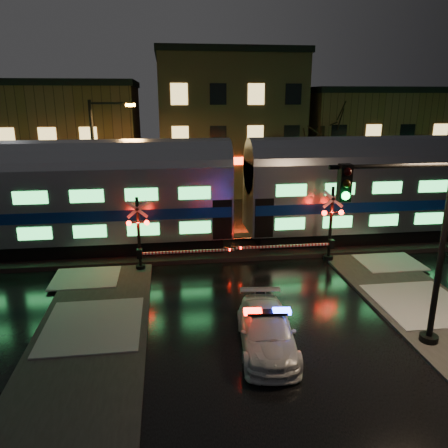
{
  "coord_description": "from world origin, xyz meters",
  "views": [
    {
      "loc": [
        -3.6,
        -17.94,
        8.27
      ],
      "look_at": [
        -0.87,
        2.5,
        2.2
      ],
      "focal_mm": 35.0,
      "sensor_mm": 36.0,
      "label": 1
    }
  ],
  "objects_px": {
    "police_car": "(267,331)",
    "crossing_signal_right": "(324,232)",
    "crossing_signal_left": "(147,242)",
    "streetlight": "(99,159)",
    "traffic_light": "(413,249)"
  },
  "relations": [
    {
      "from": "police_car",
      "to": "streetlight",
      "type": "bearing_deg",
      "value": 122.54
    },
    {
      "from": "police_car",
      "to": "crossing_signal_right",
      "type": "height_order",
      "value": "crossing_signal_right"
    },
    {
      "from": "police_car",
      "to": "crossing_signal_right",
      "type": "bearing_deg",
      "value": 63.7
    },
    {
      "from": "crossing_signal_right",
      "to": "traffic_light",
      "type": "bearing_deg",
      "value": -90.61
    },
    {
      "from": "traffic_light",
      "to": "streetlight",
      "type": "distance_m",
      "value": 18.82
    },
    {
      "from": "crossing_signal_right",
      "to": "crossing_signal_left",
      "type": "height_order",
      "value": "crossing_signal_right"
    },
    {
      "from": "police_car",
      "to": "crossing_signal_left",
      "type": "relative_size",
      "value": 0.89
    },
    {
      "from": "crossing_signal_left",
      "to": "crossing_signal_right",
      "type": "bearing_deg",
      "value": 0.04
    },
    {
      "from": "police_car",
      "to": "streetlight",
      "type": "relative_size",
      "value": 0.57
    },
    {
      "from": "crossing_signal_left",
      "to": "streetlight",
      "type": "distance_m",
      "value": 7.95
    },
    {
      "from": "streetlight",
      "to": "traffic_light",
      "type": "bearing_deg",
      "value": -51.41
    },
    {
      "from": "crossing_signal_right",
      "to": "crossing_signal_left",
      "type": "xyz_separation_m",
      "value": [
        -8.89,
        -0.01,
        -0.1
      ]
    },
    {
      "from": "crossing_signal_left",
      "to": "streetlight",
      "type": "relative_size",
      "value": 0.65
    },
    {
      "from": "police_car",
      "to": "traffic_light",
      "type": "distance_m",
      "value": 5.45
    },
    {
      "from": "crossing_signal_right",
      "to": "crossing_signal_left",
      "type": "relative_size",
      "value": 1.06
    }
  ]
}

